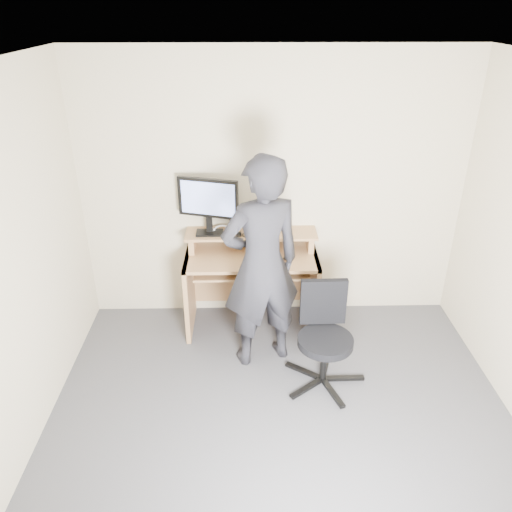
{
  "coord_description": "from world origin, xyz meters",
  "views": [
    {
      "loc": [
        -0.25,
        -2.55,
        2.8
      ],
      "look_at": [
        -0.17,
        1.05,
        0.95
      ],
      "focal_mm": 35.0,
      "sensor_mm": 36.0,
      "label": 1
    }
  ],
  "objects_px": {
    "desk": "(251,271)",
    "person": "(261,265)",
    "monitor": "(208,201)",
    "office_chair": "(324,332)"
  },
  "relations": [
    {
      "from": "monitor",
      "to": "office_chair",
      "type": "distance_m",
      "value": 1.51
    },
    {
      "from": "person",
      "to": "office_chair",
      "type": "bearing_deg",
      "value": 130.34
    },
    {
      "from": "desk",
      "to": "person",
      "type": "distance_m",
      "value": 0.68
    },
    {
      "from": "office_chair",
      "to": "person",
      "type": "height_order",
      "value": "person"
    },
    {
      "from": "person",
      "to": "desk",
      "type": "bearing_deg",
      "value": -102.21
    },
    {
      "from": "desk",
      "to": "person",
      "type": "relative_size",
      "value": 0.66
    },
    {
      "from": "desk",
      "to": "monitor",
      "type": "xyz_separation_m",
      "value": [
        -0.38,
        0.05,
        0.68
      ]
    },
    {
      "from": "monitor",
      "to": "person",
      "type": "height_order",
      "value": "person"
    },
    {
      "from": "monitor",
      "to": "desk",
      "type": "bearing_deg",
      "value": 9.21
    },
    {
      "from": "monitor",
      "to": "office_chair",
      "type": "relative_size",
      "value": 0.64
    }
  ]
}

